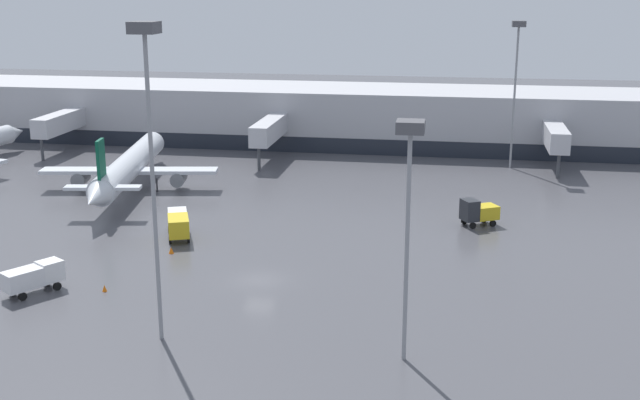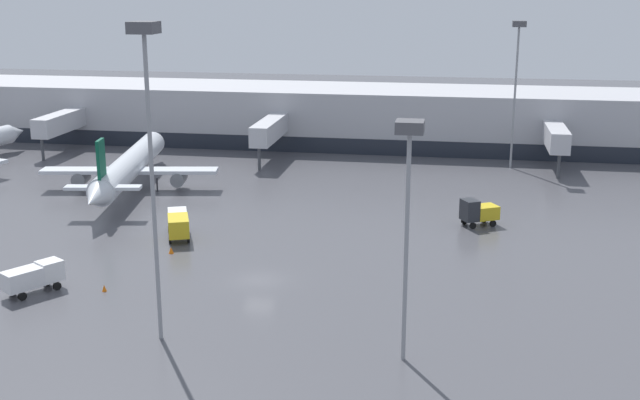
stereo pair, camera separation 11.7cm
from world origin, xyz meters
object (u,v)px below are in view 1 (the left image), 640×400
at_px(traffic_cone_2, 171,250).
at_px(parked_jet_1, 129,166).
at_px(apron_light_mast_1, 517,54).
at_px(service_truck_3, 178,223).
at_px(apron_light_mast_0, 409,172).
at_px(apron_light_mast_2, 148,101).
at_px(service_truck_2, 478,211).
at_px(traffic_cone_1, 105,288).
at_px(service_truck_1, 34,276).

bearing_deg(traffic_cone_2, parked_jet_1, 120.91).
relative_size(traffic_cone_2, apron_light_mast_1, 0.03).
bearing_deg(apron_light_mast_1, parked_jet_1, -156.47).
bearing_deg(apron_light_mast_1, service_truck_3, -132.40).
height_order(traffic_cone_2, apron_light_mast_0, apron_light_mast_0).
height_order(service_truck_3, apron_light_mast_2, apron_light_mast_2).
xyz_separation_m(service_truck_2, service_truck_3, (-30.01, -9.46, 0.00)).
xyz_separation_m(service_truck_3, apron_light_mast_0, (24.39, -23.41, 11.70)).
distance_m(traffic_cone_1, apron_light_mast_1, 66.41).
relative_size(service_truck_3, traffic_cone_2, 9.64).
relative_size(service_truck_1, service_truck_2, 1.19).
height_order(parked_jet_1, service_truck_2, parked_jet_1).
height_order(parked_jet_1, traffic_cone_1, parked_jet_1).
xyz_separation_m(service_truck_1, traffic_cone_2, (7.75, 11.57, -1.16)).
bearing_deg(apron_light_mast_2, traffic_cone_1, 135.16).
distance_m(parked_jet_1, service_truck_2, 43.34).
xyz_separation_m(service_truck_3, apron_light_mast_2, (6.74, -22.98, 15.77)).
xyz_separation_m(service_truck_3, apron_light_mast_1, (35.06, 38.39, 14.12)).
distance_m(traffic_cone_2, apron_light_mast_1, 57.14).
bearing_deg(apron_light_mast_1, traffic_cone_1, -124.18).
distance_m(service_truck_3, traffic_cone_2, 5.02).
relative_size(service_truck_1, traffic_cone_1, 8.86).
height_order(service_truck_1, apron_light_mast_1, apron_light_mast_1).
distance_m(parked_jet_1, apron_light_mast_0, 56.18).
xyz_separation_m(parked_jet_1, service_truck_3, (12.52, -17.68, -1.45)).
relative_size(traffic_cone_1, apron_light_mast_2, 0.03).
relative_size(parked_jet_1, apron_light_mast_0, 2.18).
distance_m(parked_jet_1, service_truck_1, 34.53).
xyz_separation_m(traffic_cone_2, apron_light_mast_1, (34.13, 43.17, 15.37)).
distance_m(service_truck_1, service_truck_2, 44.98).
bearing_deg(service_truck_3, apron_light_mast_2, 175.06).
bearing_deg(service_truck_3, service_truck_2, -93.79).
distance_m(traffic_cone_1, apron_light_mast_0, 29.92).
distance_m(parked_jet_1, apron_light_mast_1, 53.41).
height_order(traffic_cone_1, traffic_cone_2, traffic_cone_2).
relative_size(traffic_cone_2, apron_light_mast_0, 0.04).
height_order(service_truck_2, apron_light_mast_1, apron_light_mast_1).
height_order(service_truck_1, traffic_cone_2, service_truck_1).
height_order(parked_jet_1, service_truck_3, parked_jet_1).
xyz_separation_m(service_truck_2, traffic_cone_1, (-31.25, -24.50, -1.27)).
height_order(service_truck_1, service_truck_3, service_truck_3).
relative_size(service_truck_2, service_truck_3, 0.71).
relative_size(service_truck_1, service_truck_3, 0.84).
relative_size(service_truck_3, apron_light_mast_0, 0.37).
distance_m(service_truck_2, apron_light_mast_0, 35.34).
bearing_deg(service_truck_1, service_truck_3, 9.88).
height_order(traffic_cone_1, apron_light_mast_2, apron_light_mast_2).
bearing_deg(traffic_cone_1, apron_light_mast_0, -18.08).
bearing_deg(apron_light_mast_2, traffic_cone_2, 107.72).
xyz_separation_m(parked_jet_1, service_truck_1, (5.69, -34.02, -1.54)).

